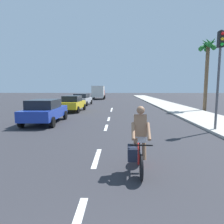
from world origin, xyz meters
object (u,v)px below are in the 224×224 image
palm_tree_mid (208,54)px  parked_car_yellow (73,103)px  traffic_signal (219,62)px  cyclist (138,143)px  parked_car_blue (45,111)px  delivery_truck (99,92)px  parked_car_silver (82,99)px

palm_tree_mid → parked_car_yellow: bearing=-176.5°
traffic_signal → cyclist: bearing=-131.7°
parked_car_blue → palm_tree_mid: palm_tree_mid is taller
delivery_truck → traffic_signal: 32.66m
parked_car_blue → traffic_signal: size_ratio=0.86×
palm_tree_mid → traffic_signal: size_ratio=1.41×
cyclist → parked_car_yellow: 14.85m
cyclist → delivery_truck: bearing=-80.5°
delivery_truck → parked_car_blue: bearing=-92.5°
parked_car_silver → palm_tree_mid: size_ratio=0.64×
parked_car_yellow → parked_car_silver: bearing=96.0°
parked_car_blue → traffic_signal: traffic_signal is taller
parked_car_blue → cyclist: bearing=-55.6°
parked_car_blue → parked_car_yellow: (0.31, 6.56, -0.00)m
cyclist → palm_tree_mid: size_ratio=0.25×
cyclist → parked_car_blue: (-5.36, 7.41, 0.01)m
cyclist → delivery_truck: (-4.75, 36.41, 0.67)m
parked_car_silver → palm_tree_mid: bearing=-22.7°
delivery_truck → traffic_signal: traffic_signal is taller
parked_car_yellow → palm_tree_mid: size_ratio=0.56×
parked_car_silver → palm_tree_mid: (13.74, -6.69, 4.79)m
cyclist → palm_tree_mid: 17.58m
palm_tree_mid → traffic_signal: palm_tree_mid is taller
parked_car_blue → delivery_truck: 29.02m
parked_car_silver → parked_car_blue: bearing=-86.1°
parked_car_blue → parked_car_silver: bearing=89.1°
cyclist → parked_car_silver: 22.17m
parked_car_blue → parked_car_silver: 14.07m
parked_car_blue → palm_tree_mid: 16.18m
delivery_truck → cyclist: bearing=-83.8°
parked_car_silver → delivery_truck: (0.77, 14.94, 0.66)m
parked_car_blue → parked_car_yellow: same height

